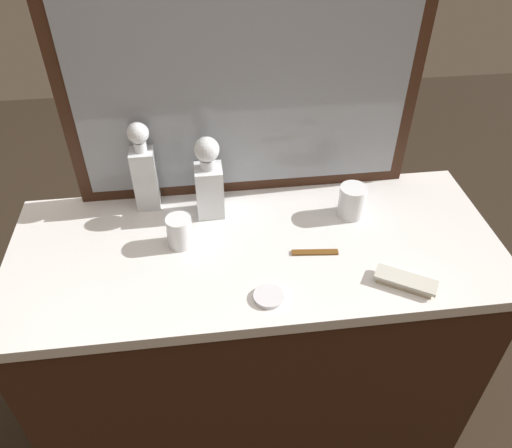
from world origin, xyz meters
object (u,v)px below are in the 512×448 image
Objects in this scene: porcelain_dish at (269,296)px; tortoiseshell_comb at (315,252)px; crystal_tumbler_rear at (180,233)px; crystal_decanter_center at (145,174)px; silver_brush_right at (405,281)px; crystal_decanter_left at (209,184)px; crystal_tumbler_right at (352,202)px.

porcelain_dish is 0.61× the size of tortoiseshell_comb.
porcelain_dish is at bearing -46.85° from crystal_tumbler_rear.
crystal_decanter_center is 2.18× the size of tortoiseshell_comb.
crystal_decanter_center is at bearing 147.50° from silver_brush_right.
crystal_tumbler_rear is at bearing -124.78° from crystal_decanter_left.
silver_brush_right is at bearing -32.50° from crystal_decanter_center.
crystal_decanter_left is at bearing 141.58° from tortoiseshell_comb.
crystal_tumbler_right is at bearing 47.28° from tortoiseshell_comb.
crystal_decanter_left is at bearing 55.22° from crystal_tumbler_rear.
crystal_decanter_center is 2.85× the size of crystal_tumbler_right.
tortoiseshell_comb is (0.16, 0.15, -0.00)m from porcelain_dish.
crystal_tumbler_right is (0.62, -0.13, -0.07)m from crystal_decanter_center.
silver_brush_right is at bearing -78.18° from crystal_tumbler_right.
crystal_decanter_left reaches higher than porcelain_dish.
silver_brush_right is (0.59, -0.24, -0.03)m from crystal_tumbler_rear.
crystal_decanter_center reaches higher than porcelain_dish.
crystal_decanter_center is 1.75× the size of silver_brush_right.
crystal_tumbler_rear is 0.71× the size of tortoiseshell_comb.
crystal_decanter_center reaches higher than tortoiseshell_comb.
porcelain_dish is at bearing -134.19° from crystal_tumbler_right.
crystal_decanter_center reaches higher than crystal_decanter_left.
crystal_tumbler_right is at bearing -11.69° from crystal_decanter_center.
crystal_tumbler_rear is 0.39m from tortoiseshell_comb.
crystal_decanter_center is 0.24m from crystal_tumbler_rear.
porcelain_dish is (0.13, -0.38, -0.10)m from crystal_decanter_left.
crystal_decanter_center reaches higher than crystal_tumbler_right.
crystal_tumbler_right is 0.62× the size of silver_brush_right.
tortoiseshell_comb is at bearing -38.42° from crystal_decanter_left.
crystal_tumbler_rear is (0.10, -0.20, -0.07)m from crystal_decanter_center.
crystal_decanter_center is 3.59× the size of porcelain_dish.
crystal_tumbler_right is at bearing 101.82° from silver_brush_right.
crystal_tumbler_right is 0.22m from tortoiseshell_comb.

